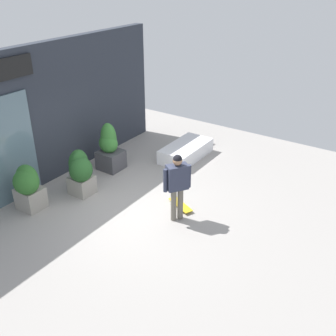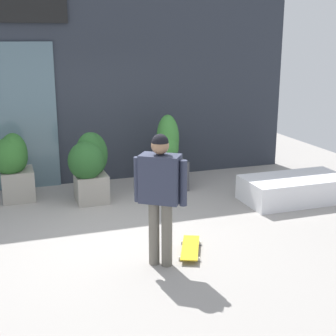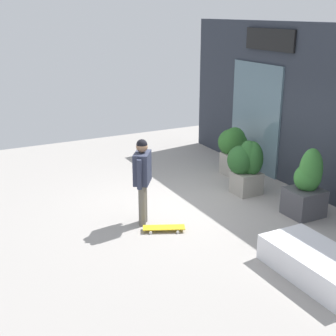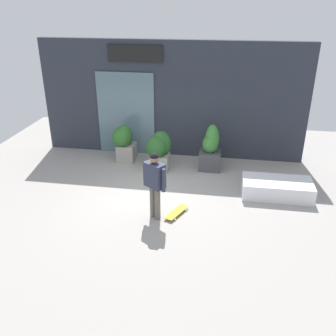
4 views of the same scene
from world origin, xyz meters
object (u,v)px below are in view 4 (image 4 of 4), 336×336
Objects in this scene: planter_box_left at (124,140)px; planter_box_mid at (211,149)px; skateboard at (176,212)px; skateboarder at (155,179)px; planter_box_right at (159,149)px.

planter_box_mid is (2.65, -0.15, -0.06)m from planter_box_left.
planter_box_mid is at bearing 11.49° from skateboard.
skateboarder is 1.37× the size of planter_box_right.
planter_box_left is at bearing 176.72° from planter_box_mid.
planter_box_mid reaches higher than skateboard.
skateboarder reaches higher than planter_box_right.
skateboarder is 1.40× the size of planter_box_left.
skateboard is at bearing -102.72° from planter_box_mid.
planter_box_right reaches higher than skateboard.
planter_box_left is at bearing 61.92° from skateboarder.
planter_box_right is 1.51m from planter_box_mid.
skateboard is at bearing -32.04° from skateboarder.
skateboard is 0.66× the size of planter_box_right.
skateboard is at bearing -70.49° from planter_box_right.
planter_box_left is at bearing 59.30° from skateboard.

